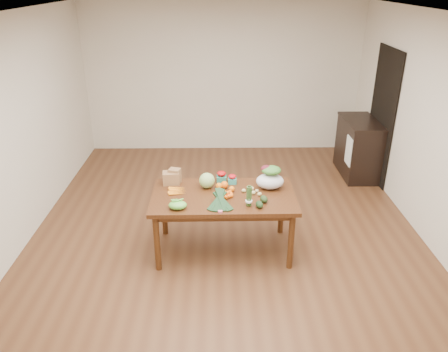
{
  "coord_description": "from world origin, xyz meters",
  "views": [
    {
      "loc": [
        -0.1,
        -4.97,
        3.05
      ],
      "look_at": [
        -0.02,
        0.0,
        0.77
      ],
      "focal_mm": 35.0,
      "sensor_mm": 36.0,
      "label": 1
    }
  ],
  "objects_px": {
    "dining_table": "(224,223)",
    "cabinet": "(358,148)",
    "mandarin_cluster": "(228,194)",
    "cabbage": "(207,181)",
    "kale_bunch": "(220,201)",
    "salad_bag": "(270,178)",
    "asparagus_bundle": "(249,196)",
    "paper_bag": "(171,177)"
  },
  "relations": [
    {
      "from": "cabbage",
      "to": "mandarin_cluster",
      "type": "distance_m",
      "value": 0.35
    },
    {
      "from": "kale_bunch",
      "to": "cabinet",
      "type": "bearing_deg",
      "value": 47.4
    },
    {
      "from": "mandarin_cluster",
      "to": "kale_bunch",
      "type": "relative_size",
      "value": 0.45
    },
    {
      "from": "cabinet",
      "to": "asparagus_bundle",
      "type": "distance_m",
      "value": 3.21
    },
    {
      "from": "asparagus_bundle",
      "to": "salad_bag",
      "type": "distance_m",
      "value": 0.52
    },
    {
      "from": "asparagus_bundle",
      "to": "salad_bag",
      "type": "height_order",
      "value": "same"
    },
    {
      "from": "paper_bag",
      "to": "kale_bunch",
      "type": "distance_m",
      "value": 0.85
    },
    {
      "from": "salad_bag",
      "to": "paper_bag",
      "type": "bearing_deg",
      "value": 173.23
    },
    {
      "from": "cabbage",
      "to": "kale_bunch",
      "type": "bearing_deg",
      "value": -73.04
    },
    {
      "from": "cabbage",
      "to": "salad_bag",
      "type": "bearing_deg",
      "value": -1.95
    },
    {
      "from": "dining_table",
      "to": "asparagus_bundle",
      "type": "distance_m",
      "value": 0.64
    },
    {
      "from": "dining_table",
      "to": "cabinet",
      "type": "xyz_separation_m",
      "value": [
        2.26,
        2.22,
        0.1
      ]
    },
    {
      "from": "paper_bag",
      "to": "kale_bunch",
      "type": "bearing_deg",
      "value": -46.29
    },
    {
      "from": "dining_table",
      "to": "mandarin_cluster",
      "type": "relative_size",
      "value": 9.2
    },
    {
      "from": "cabinet",
      "to": "paper_bag",
      "type": "bearing_deg",
      "value": -146.5
    },
    {
      "from": "dining_table",
      "to": "salad_bag",
      "type": "relative_size",
      "value": 5.02
    },
    {
      "from": "cabbage",
      "to": "salad_bag",
      "type": "xyz_separation_m",
      "value": [
        0.75,
        -0.03,
        0.03
      ]
    },
    {
      "from": "cabinet",
      "to": "kale_bunch",
      "type": "bearing_deg",
      "value": -132.28
    },
    {
      "from": "cabbage",
      "to": "asparagus_bundle",
      "type": "height_order",
      "value": "asparagus_bundle"
    },
    {
      "from": "cabbage",
      "to": "mandarin_cluster",
      "type": "bearing_deg",
      "value": -45.03
    },
    {
      "from": "asparagus_bundle",
      "to": "mandarin_cluster",
      "type": "bearing_deg",
      "value": 134.6
    },
    {
      "from": "dining_table",
      "to": "cabinet",
      "type": "bearing_deg",
      "value": 44.15
    },
    {
      "from": "cabinet",
      "to": "asparagus_bundle",
      "type": "bearing_deg",
      "value": -128.47
    },
    {
      "from": "salad_bag",
      "to": "dining_table",
      "type": "bearing_deg",
      "value": -163.51
    },
    {
      "from": "dining_table",
      "to": "salad_bag",
      "type": "xyz_separation_m",
      "value": [
        0.55,
        0.16,
        0.5
      ]
    },
    {
      "from": "cabinet",
      "to": "cabbage",
      "type": "height_order",
      "value": "cabinet"
    },
    {
      "from": "paper_bag",
      "to": "dining_table",
      "type": "bearing_deg",
      "value": -25.74
    },
    {
      "from": "asparagus_bundle",
      "to": "paper_bag",
      "type": "bearing_deg",
      "value": 146.82
    },
    {
      "from": "mandarin_cluster",
      "to": "salad_bag",
      "type": "height_order",
      "value": "salad_bag"
    },
    {
      "from": "paper_bag",
      "to": "mandarin_cluster",
      "type": "xyz_separation_m",
      "value": [
        0.68,
        -0.36,
        -0.05
      ]
    },
    {
      "from": "cabinet",
      "to": "kale_bunch",
      "type": "xyz_separation_m",
      "value": [
        -2.3,
        -2.53,
        0.36
      ]
    },
    {
      "from": "dining_table",
      "to": "salad_bag",
      "type": "height_order",
      "value": "salad_bag"
    },
    {
      "from": "dining_table",
      "to": "mandarin_cluster",
      "type": "bearing_deg",
      "value": -48.67
    },
    {
      "from": "dining_table",
      "to": "salad_bag",
      "type": "bearing_deg",
      "value": 16.17
    },
    {
      "from": "cabinet",
      "to": "paper_bag",
      "type": "xyz_separation_m",
      "value": [
        -2.89,
        -1.91,
        0.37
      ]
    },
    {
      "from": "kale_bunch",
      "to": "salad_bag",
      "type": "xyz_separation_m",
      "value": [
        0.59,
        0.48,
        0.05
      ]
    },
    {
      "from": "cabinet",
      "to": "salad_bag",
      "type": "relative_size",
      "value": 3.09
    },
    {
      "from": "kale_bunch",
      "to": "asparagus_bundle",
      "type": "distance_m",
      "value": 0.32
    },
    {
      "from": "cabbage",
      "to": "kale_bunch",
      "type": "distance_m",
      "value": 0.52
    },
    {
      "from": "paper_bag",
      "to": "kale_bunch",
      "type": "height_order",
      "value": "paper_bag"
    },
    {
      "from": "mandarin_cluster",
      "to": "asparagus_bundle",
      "type": "distance_m",
      "value": 0.33
    },
    {
      "from": "kale_bunch",
      "to": "salad_bag",
      "type": "bearing_deg",
      "value": 38.33
    }
  ]
}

